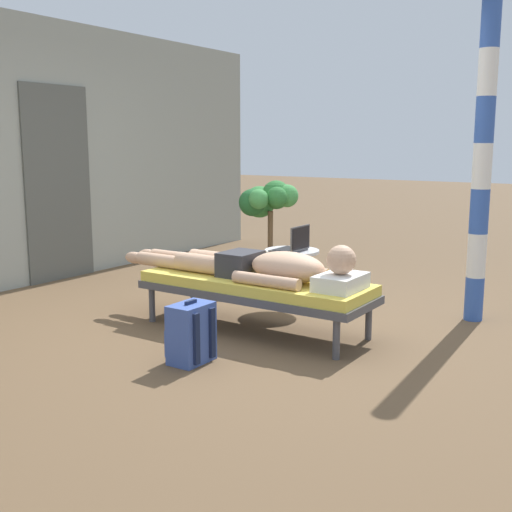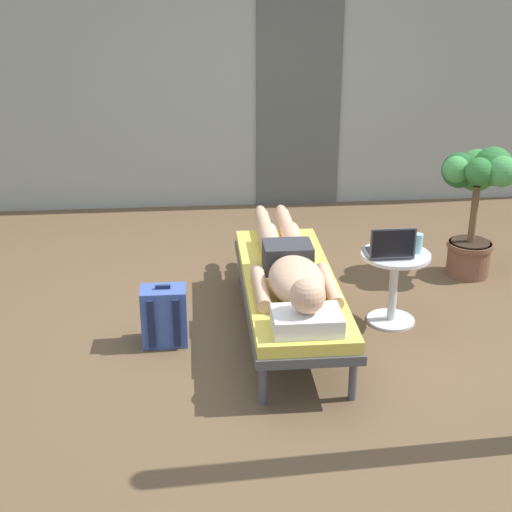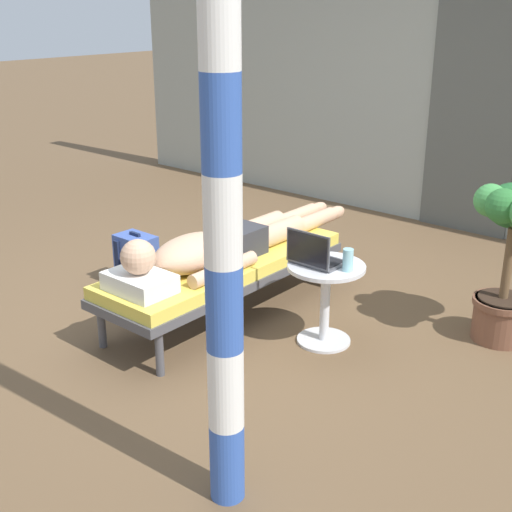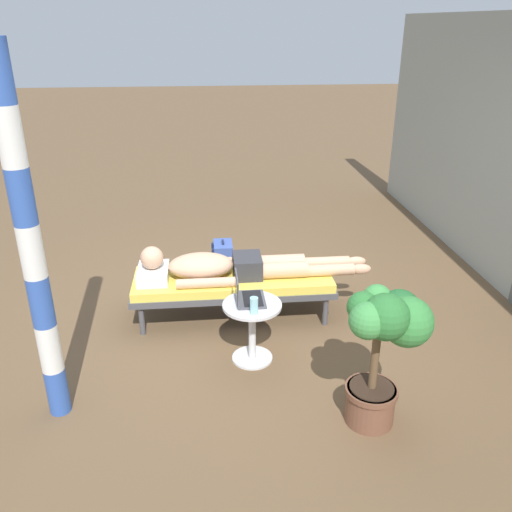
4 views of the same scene
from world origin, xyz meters
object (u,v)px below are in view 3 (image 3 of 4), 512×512
Objects in this scene: side_table at (326,290)px; drink_glass at (348,260)px; lounge_chair at (224,268)px; person_reclining at (219,246)px; laptop at (314,256)px; porch_post at (223,220)px; backpack at (137,261)px.

drink_glass reaches higher than side_table.
person_reclining reaches higher than lounge_chair.
porch_post reaches higher than laptop.
laptop is at bearing 5.02° from lounge_chair.
drink_glass reaches higher than backpack.
backpack is at bearing 179.96° from person_reclining.
drink_glass is at bearing 13.99° from laptop.
side_table is at bearing 8.50° from lounge_chair.
person_reclining is 1.94m from porch_post.
laptop is 1.66m from porch_post.
lounge_chair is at bearing -172.84° from drink_glass.
side_table is at bearing 40.52° from laptop.
person_reclining is 0.91m from backpack.
side_table is at bearing 5.87° from backpack.
backpack is 2.68m from porch_post.
person_reclining is at bearing -170.64° from laptop.
person_reclining is 15.81× the size of drink_glass.
laptop is 0.22m from drink_glass.
drink_glass is (0.21, 0.05, 0.01)m from laptop.
person_reclining is 0.92m from drink_glass.
person_reclining is 0.70m from laptop.
laptop is 0.73× the size of backpack.
porch_post is (1.25, -1.34, 0.92)m from lounge_chair.
side_table is 0.21× the size of porch_post.
drink_glass is at bearing 5.40° from backpack.
side_table is 0.24m from laptop.
lounge_chair is at bearing -174.98° from laptop.
laptop is (-0.06, -0.05, 0.23)m from side_table.
lounge_chair is 0.74× the size of porch_post.
person_reclining is at bearing -167.58° from side_table.
person_reclining is 0.78m from side_table.
side_table is 1.23× the size of backpack.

